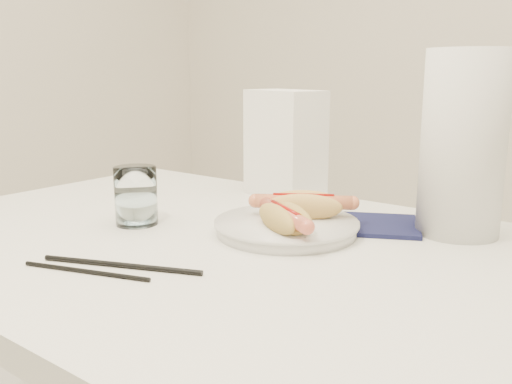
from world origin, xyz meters
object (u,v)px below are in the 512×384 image
Objects in this scene: hotdog_right at (285,219)px; napkin_box at (285,145)px; table at (221,273)px; hotdog_left at (303,206)px; plate at (286,228)px; paper_towel_roll at (463,144)px; water_glass at (136,196)px.

napkin_box reaches higher than hotdog_right.
hotdog_left is (0.08, 0.14, 0.10)m from table.
plate reaches higher than table.
water_glass is at bearing -148.60° from paper_towel_roll.
plate is 0.28m from water_glass.
paper_towel_roll is at bearing 78.08° from hotdog_right.
hotdog_left is at bearing -30.87° from napkin_box.
water_glass reaches higher than plate.
plate is at bearing 24.42° from water_glass.
napkin_box is (-0.19, 0.27, 0.08)m from hotdog_right.
water_glass reaches higher than table.
table is 0.13m from plate.
paper_towel_roll reaches higher than napkin_box.
hotdog_left is at bearing 83.75° from plate.
paper_towel_roll is (0.30, 0.27, 0.21)m from table.
plate is 0.33m from paper_towel_roll.
table is at bearing -138.12° from paper_towel_roll.
plate is 1.02× the size of napkin_box.
table is 11.37× the size of water_glass.
plate is 1.51× the size of hotdog_left.
paper_towel_roll reaches higher than water_glass.
hotdog_left is at bearing 60.66° from table.
hotdog_right is 0.34m from napkin_box.
hotdog_right is at bearing -108.81° from hotdog_left.
paper_towel_roll reaches higher than table.
plate is 0.77× the size of paper_towel_roll.
hotdog_left reaches higher than table.
paper_towel_roll reaches higher than hotdog_right.
hotdog_left is 0.09m from hotdog_right.
plate is (0.07, 0.09, 0.07)m from table.
paper_towel_roll is (0.48, 0.29, 0.10)m from water_glass.
water_glass is (-0.26, -0.16, 0.01)m from hotdog_left.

